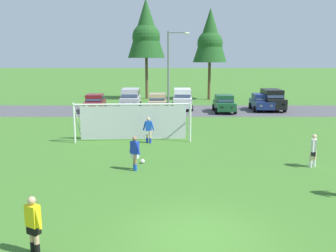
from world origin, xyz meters
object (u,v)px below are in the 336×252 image
player_midfield_center (135,153)px  parked_car_slot_far_left (96,103)px  parked_car_slot_right (262,102)px  parked_car_slot_center_right (225,103)px  soccer_ball (143,161)px  player_defender_far (149,130)px  player_striker_near (314,151)px  parked_car_slot_far_right (272,100)px  referee (34,225)px  parked_car_slot_center_left (158,102)px  parked_car_slot_left (131,99)px  soccer_goal (134,120)px  street_lamp (171,74)px  parked_car_slot_center (183,99)px

player_midfield_center → parked_car_slot_far_left: size_ratio=0.38×
parked_car_slot_right → parked_car_slot_center_right: bearing=-163.6°
soccer_ball → player_defender_far: (0.07, 4.53, 0.71)m
player_striker_near → parked_car_slot_far_left: size_ratio=0.38×
parked_car_slot_far_left → parked_car_slot_far_right: size_ratio=0.93×
referee → player_striker_near: bearing=36.5°
player_midfield_center → parked_car_slot_right: parked_car_slot_right is taller
soccer_ball → parked_car_slot_far_left: bearing=108.3°
referee → parked_car_slot_far_left: bearing=98.0°
player_defender_far → parked_car_slot_right: size_ratio=0.38×
parked_car_slot_center_left → parked_car_slot_right: bearing=-1.6°
parked_car_slot_left → parked_car_slot_far_left: bearing=-154.6°
player_defender_far → parked_car_slot_center_right: bearing=62.9°
soccer_ball → parked_car_slot_far_left: 19.59m
player_striker_near → parked_car_slot_center_right: bearing=94.6°
parked_car_slot_center_right → soccer_goal: bearing=-122.4°
parked_car_slot_center_right → street_lamp: size_ratio=0.56×
parked_car_slot_left → parked_car_slot_center_right: 9.89m
soccer_ball → parked_car_slot_left: 20.42m
parked_car_slot_center_right → street_lamp: (-5.41, -3.51, 3.07)m
soccer_ball → player_striker_near: 8.47m
parked_car_slot_center_right → parked_car_slot_right: size_ratio=0.99×
parked_car_slot_far_left → parked_car_slot_left: bearing=25.4°
referee → parked_car_slot_right: size_ratio=0.38×
soccer_goal → referee: size_ratio=4.58×
parked_car_slot_far_left → player_midfield_center: bearing=-73.4°
player_striker_near → parked_car_slot_far_left: bearing=127.2°
parked_car_slot_center_left → parked_car_slot_center: (2.61, 0.72, 0.24)m
parked_car_slot_far_left → parked_car_slot_center_right: (13.07, -0.66, 0.00)m
soccer_ball → parked_car_slot_center: parked_car_slot_center is taller
soccer_goal → parked_car_slot_center_left: (1.19, 13.96, -0.42)m
parked_car_slot_far_left → parked_car_slot_center: parked_car_slot_center is taller
parked_car_slot_center → parked_car_slot_far_right: 9.31m
player_striker_near → parked_car_slot_center: (-5.59, 20.73, 0.29)m
player_striker_near → parked_car_slot_center: size_ratio=0.35×
referee → parked_car_slot_left: parked_car_slot_left is taller
player_striker_near → referee: bearing=-143.5°
soccer_goal → referee: (-1.35, -14.00, -0.47)m
soccer_goal → parked_car_slot_center: soccer_goal is taller
player_defender_far → parked_car_slot_far_right: size_ratio=0.35×
parked_car_slot_center → parked_car_slot_far_left: bearing=-170.2°
player_midfield_center → parked_car_slot_far_right: 23.89m
player_midfield_center → parked_car_slot_far_left: (-5.87, 19.66, 0.05)m
soccer_goal → player_defender_far: soccer_goal is taller
parked_car_slot_left → parked_car_slot_center: 5.52m
parked_car_slot_center_right → parked_car_slot_center: bearing=151.6°
parked_car_slot_far_right → parked_car_slot_right: bearing=-168.4°
soccer_goal → parked_car_slot_far_right: 19.08m
referee → parked_car_slot_center_left: bearing=84.8°
parked_car_slot_far_left → parked_car_slot_right: size_ratio=1.01×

